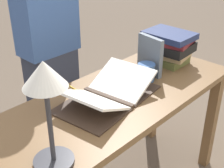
# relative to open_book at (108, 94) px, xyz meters

# --- Properties ---
(reading_desk) EXTENTS (1.43, 0.57, 0.74)m
(reading_desk) POSITION_rel_open_book_xyz_m (-0.06, 0.01, -0.15)
(reading_desk) COLOR brown
(reading_desk) RESTS_ON ground_plane
(open_book) EXTENTS (0.57, 0.37, 0.11)m
(open_book) POSITION_rel_open_book_xyz_m (0.00, 0.00, 0.00)
(open_book) COLOR #38281E
(open_book) RESTS_ON reading_desk
(book_stack_tall) EXTENTS (0.26, 0.30, 0.20)m
(book_stack_tall) POSITION_rel_open_book_xyz_m (-0.58, -0.05, 0.07)
(book_stack_tall) COLOR brown
(book_stack_tall) RESTS_ON reading_desk
(book_standing_upright) EXTENTS (0.06, 0.18, 0.22)m
(book_standing_upright) POSITION_rel_open_book_xyz_m (-0.38, -0.03, 0.08)
(book_standing_upright) COLOR slate
(book_standing_upright) RESTS_ON reading_desk
(reading_lamp) EXTENTS (0.15, 0.15, 0.41)m
(reading_lamp) POSITION_rel_open_book_xyz_m (0.47, 0.17, 0.27)
(reading_lamp) COLOR #2D2D33
(reading_lamp) RESTS_ON reading_desk
(coffee_mug) EXTENTS (0.10, 0.12, 0.10)m
(coffee_mug) POSITION_rel_open_book_xyz_m (-0.29, 0.00, 0.02)
(coffee_mug) COLOR #335184
(coffee_mug) RESTS_ON reading_desk
(pencil) EXTENTS (0.02, 0.17, 0.01)m
(pencil) POSITION_rel_open_book_xyz_m (0.05, -0.20, -0.03)
(pencil) COLOR gold
(pencil) RESTS_ON reading_desk
(person_reader) EXTENTS (0.36, 0.22, 1.65)m
(person_reader) POSITION_rel_open_book_xyz_m (-0.11, -0.63, 0.04)
(person_reader) COLOR #2D3342
(person_reader) RESTS_ON ground_plane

